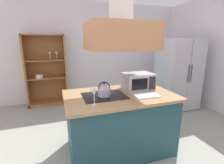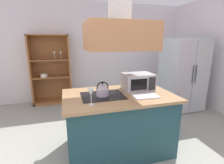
# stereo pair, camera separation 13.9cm
# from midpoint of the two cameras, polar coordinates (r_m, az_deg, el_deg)

# --- Properties ---
(wall_back) EXTENTS (6.00, 0.12, 2.70)m
(wall_back) POSITION_cam_midpoint_polar(r_m,az_deg,el_deg) (4.83, -9.12, 10.28)
(wall_back) COLOR silver
(wall_back) RESTS_ON ground
(kitchen_island) EXTENTS (1.58, 0.99, 0.90)m
(kitchen_island) POSITION_cam_midpoint_polar(r_m,az_deg,el_deg) (2.58, 3.78, -13.77)
(kitchen_island) COLOR #21464D
(kitchen_island) RESTS_ON ground
(range_hood) EXTENTS (0.90, 0.70, 1.17)m
(range_hood) POSITION_cam_midpoint_polar(r_m,az_deg,el_deg) (2.28, 4.36, 17.99)
(range_hood) COLOR #B6774B
(refrigerator) EXTENTS (0.90, 0.77, 1.71)m
(refrigerator) POSITION_cam_midpoint_polar(r_m,az_deg,el_deg) (4.37, 24.02, 2.33)
(refrigerator) COLOR #B4C0C8
(refrigerator) RESTS_ON ground
(dish_cabinet) EXTENTS (0.99, 0.40, 1.81)m
(dish_cabinet) POSITION_cam_midpoint_polar(r_m,az_deg,el_deg) (4.66, -19.49, 2.73)
(dish_cabinet) COLOR #92592D
(dish_cabinet) RESTS_ON ground
(kettle) EXTENTS (0.18, 0.18, 0.20)m
(kettle) POSITION_cam_midpoint_polar(r_m,az_deg,el_deg) (2.31, -1.56, -2.76)
(kettle) COLOR #BDB0C6
(kettle) RESTS_ON kitchen_island
(cutting_board) EXTENTS (0.35, 0.26, 0.02)m
(cutting_board) POSITION_cam_midpoint_polar(r_m,az_deg,el_deg) (2.36, 13.12, -4.72)
(cutting_board) COLOR white
(cutting_board) RESTS_ON kitchen_island
(microwave) EXTENTS (0.46, 0.35, 0.26)m
(microwave) POSITION_cam_midpoint_polar(r_m,az_deg,el_deg) (2.63, 10.42, 0.10)
(microwave) COLOR #B7BABF
(microwave) RESTS_ON kitchen_island
(wine_glass_on_counter) EXTENTS (0.08, 0.08, 0.21)m
(wine_glass_on_counter) POSITION_cam_midpoint_polar(r_m,az_deg,el_deg) (1.97, -5.34, -3.77)
(wine_glass_on_counter) COLOR silver
(wine_glass_on_counter) RESTS_ON kitchen_island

